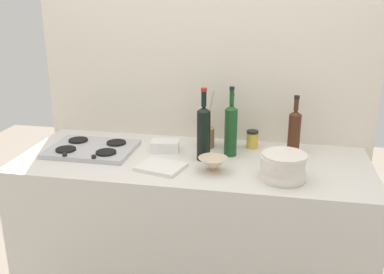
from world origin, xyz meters
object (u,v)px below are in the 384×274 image
stovetop_hob (92,149)px  butter_dish (165,146)px  wine_bottle_mid_right (294,130)px  utensil_crock (206,136)px  cutting_board (161,167)px  wine_bottle_leftmost (204,132)px  condiment_jar_front (252,139)px  mixing_bowl (213,164)px  wine_bottle_rightmost (231,127)px  wine_bottle_mid_left (231,129)px  plate_stack (283,167)px

stovetop_hob → butter_dish: 0.40m
wine_bottle_mid_right → utensil_crock: (-0.47, -0.01, -0.06)m
stovetop_hob → cutting_board: size_ratio=2.09×
wine_bottle_leftmost → condiment_jar_front: 0.34m
stovetop_hob → mixing_bowl: bearing=-12.9°
wine_bottle_mid_right → butter_dish: size_ratio=2.12×
wine_bottle_rightmost → condiment_jar_front: size_ratio=3.15×
wine_bottle_leftmost → wine_bottle_mid_right: size_ratio=1.20×
wine_bottle_mid_left → mixing_bowl: (-0.06, -0.24, -0.10)m
cutting_board → plate_stack: bearing=-2.2°
plate_stack → butter_dish: size_ratio=1.43×
plate_stack → wine_bottle_mid_right: wine_bottle_mid_right is taller
utensil_crock → cutting_board: (-0.16, -0.35, -0.05)m
mixing_bowl → condiment_jar_front: (0.16, 0.37, 0.01)m
wine_bottle_mid_right → condiment_jar_front: bearing=172.2°
stovetop_hob → wine_bottle_mid_left: wine_bottle_mid_left is taller
wine_bottle_leftmost → butter_dish: (-0.22, 0.08, -0.12)m
plate_stack → wine_bottle_mid_right: 0.38m
wine_bottle_leftmost → cutting_board: size_ratio=1.74×
condiment_jar_front → mixing_bowl: bearing=-113.3°
wine_bottle_rightmost → cutting_board: size_ratio=1.44×
wine_bottle_rightmost → utensil_crock: 0.15m
butter_dish → condiment_jar_front: size_ratio=1.50×
wine_bottle_mid_left → wine_bottle_rightmost: (-0.01, 0.11, -0.02)m
butter_dish → condiment_jar_front: 0.48m
plate_stack → cutting_board: size_ratio=0.98×
wine_bottle_rightmost → wine_bottle_mid_left: bearing=-85.2°
butter_dish → condiment_jar_front: (0.46, 0.14, 0.02)m
plate_stack → utensil_crock: bearing=138.5°
wine_bottle_mid_right → wine_bottle_rightmost: (-0.33, 0.00, -0.00)m
stovetop_hob → condiment_jar_front: (0.85, 0.22, 0.04)m
stovetop_hob → wine_bottle_rightmost: (0.73, 0.19, 0.11)m
mixing_bowl → utensil_crock: 0.35m
plate_stack → wine_bottle_mid_left: (-0.27, 0.27, 0.08)m
plate_stack → wine_bottle_mid_left: size_ratio=0.57×
mixing_bowl → utensil_crock: utensil_crock is taller
wine_bottle_mid_left → mixing_bowl: bearing=-103.0°
utensil_crock → mixing_bowl: bearing=-75.1°
stovetop_hob → plate_stack: bearing=-10.4°
plate_stack → butter_dish: bearing=156.9°
wine_bottle_leftmost → plate_stack: bearing=-24.5°
utensil_crock → condiment_jar_front: utensil_crock is taller
cutting_board → utensil_crock: bearing=64.6°
wine_bottle_mid_left → butter_dish: (-0.35, -0.01, -0.11)m
mixing_bowl → condiment_jar_front: size_ratio=1.45×
utensil_crock → wine_bottle_mid_left: bearing=-33.8°
mixing_bowl → cutting_board: size_ratio=0.66×
wine_bottle_mid_left → butter_dish: wine_bottle_mid_left is taller
wine_bottle_mid_left → condiment_jar_front: bearing=51.5°
wine_bottle_mid_right → mixing_bowl: size_ratio=2.18×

